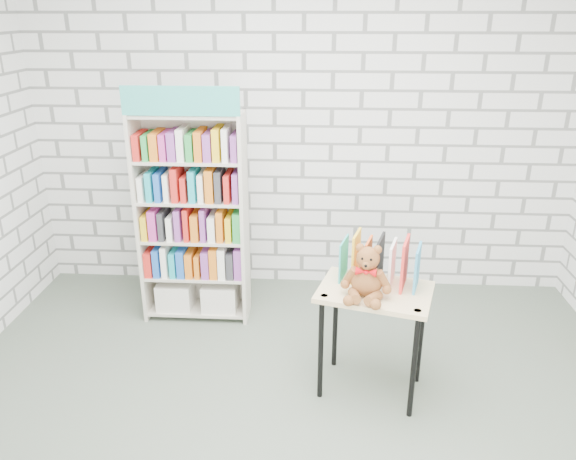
{
  "coord_description": "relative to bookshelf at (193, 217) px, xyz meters",
  "views": [
    {
      "loc": [
        0.16,
        -2.56,
        2.3
      ],
      "look_at": [
        -0.06,
        0.95,
        0.9
      ],
      "focal_mm": 35.0,
      "sensor_mm": 36.0,
      "label": 1
    }
  ],
  "objects": [
    {
      "name": "ground",
      "position": [
        0.8,
        -1.36,
        -0.83
      ],
      "size": [
        4.5,
        4.5,
        0.0
      ],
      "primitive_type": "plane",
      "color": "#4F5A4C",
      "rests_on": "ground"
    },
    {
      "name": "room_shell",
      "position": [
        0.8,
        -1.36,
        0.95
      ],
      "size": [
        4.52,
        4.02,
        2.81
      ],
      "color": "silver",
      "rests_on": "ground"
    },
    {
      "name": "bookshelf",
      "position": [
        0.0,
        0.0,
        0.0
      ],
      "size": [
        0.81,
        0.31,
        1.82
      ],
      "color": "beige",
      "rests_on": "ground"
    },
    {
      "name": "display_table",
      "position": [
        1.3,
        -0.89,
        -0.21
      ],
      "size": [
        0.77,
        0.62,
        0.72
      ],
      "color": "#DCBF84",
      "rests_on": "ground"
    },
    {
      "name": "table_books",
      "position": [
        1.33,
        -0.78,
        0.03
      ],
      "size": [
        0.5,
        0.32,
        0.28
      ],
      "color": "teal",
      "rests_on": "display_table"
    },
    {
      "name": "teddy_bear",
      "position": [
        1.23,
        -0.97,
        0.02
      ],
      "size": [
        0.29,
        0.28,
        0.32
      ],
      "color": "brown",
      "rests_on": "display_table"
    }
  ]
}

